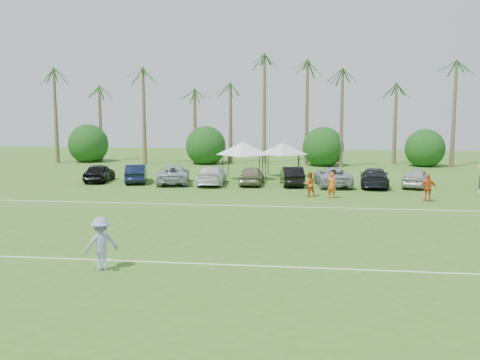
# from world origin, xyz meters

# --- Properties ---
(ground) EXTENTS (120.00, 120.00, 0.00)m
(ground) POSITION_xyz_m (0.00, 0.00, 0.00)
(ground) COLOR #3B691F
(ground) RESTS_ON ground
(field_lines) EXTENTS (80.00, 12.10, 0.01)m
(field_lines) POSITION_xyz_m (0.00, 8.00, 0.01)
(field_lines) COLOR white
(field_lines) RESTS_ON ground
(palm_tree_0) EXTENTS (2.40, 2.40, 8.90)m
(palm_tree_0) POSITION_xyz_m (-22.00, 38.00, 7.48)
(palm_tree_0) COLOR brown
(palm_tree_0) RESTS_ON ground
(palm_tree_1) EXTENTS (2.40, 2.40, 9.90)m
(palm_tree_1) POSITION_xyz_m (-17.00, 38.00, 8.35)
(palm_tree_1) COLOR brown
(palm_tree_1) RESTS_ON ground
(palm_tree_2) EXTENTS (2.40, 2.40, 10.90)m
(palm_tree_2) POSITION_xyz_m (-12.00, 38.00, 9.21)
(palm_tree_2) COLOR brown
(palm_tree_2) RESTS_ON ground
(palm_tree_3) EXTENTS (2.40, 2.40, 11.90)m
(palm_tree_3) POSITION_xyz_m (-8.00, 38.00, 10.06)
(palm_tree_3) COLOR brown
(palm_tree_3) RESTS_ON ground
(palm_tree_4) EXTENTS (2.40, 2.40, 8.90)m
(palm_tree_4) POSITION_xyz_m (-4.00, 38.00, 7.48)
(palm_tree_4) COLOR brown
(palm_tree_4) RESTS_ON ground
(palm_tree_5) EXTENTS (2.40, 2.40, 9.90)m
(palm_tree_5) POSITION_xyz_m (0.00, 38.00, 8.35)
(palm_tree_5) COLOR brown
(palm_tree_5) RESTS_ON ground
(palm_tree_6) EXTENTS (2.40, 2.40, 10.90)m
(palm_tree_6) POSITION_xyz_m (4.00, 38.00, 9.21)
(palm_tree_6) COLOR brown
(palm_tree_6) RESTS_ON ground
(palm_tree_7) EXTENTS (2.40, 2.40, 11.90)m
(palm_tree_7) POSITION_xyz_m (8.00, 38.00, 10.06)
(palm_tree_7) COLOR brown
(palm_tree_7) RESTS_ON ground
(palm_tree_8) EXTENTS (2.40, 2.40, 8.90)m
(palm_tree_8) POSITION_xyz_m (13.00, 38.00, 7.48)
(palm_tree_8) COLOR brown
(palm_tree_8) RESTS_ON ground
(palm_tree_9) EXTENTS (2.40, 2.40, 9.90)m
(palm_tree_9) POSITION_xyz_m (18.00, 38.00, 8.35)
(palm_tree_9) COLOR brown
(palm_tree_9) RESTS_ON ground
(bush_tree_0) EXTENTS (4.00, 4.00, 4.00)m
(bush_tree_0) POSITION_xyz_m (-19.00, 39.00, 1.80)
(bush_tree_0) COLOR brown
(bush_tree_0) RESTS_ON ground
(bush_tree_1) EXTENTS (4.00, 4.00, 4.00)m
(bush_tree_1) POSITION_xyz_m (-6.00, 39.00, 1.80)
(bush_tree_1) COLOR brown
(bush_tree_1) RESTS_ON ground
(bush_tree_2) EXTENTS (4.00, 4.00, 4.00)m
(bush_tree_2) POSITION_xyz_m (6.00, 39.00, 1.80)
(bush_tree_2) COLOR brown
(bush_tree_2) RESTS_ON ground
(bush_tree_3) EXTENTS (4.00, 4.00, 4.00)m
(bush_tree_3) POSITION_xyz_m (16.00, 39.00, 1.80)
(bush_tree_3) COLOR brown
(bush_tree_3) RESTS_ON ground
(sideline_player_a) EXTENTS (0.69, 0.54, 1.67)m
(sideline_player_a) POSITION_xyz_m (6.07, 17.38, 0.84)
(sideline_player_a) COLOR orange
(sideline_player_a) RESTS_ON ground
(sideline_player_b) EXTENTS (0.98, 0.89, 1.64)m
(sideline_player_b) POSITION_xyz_m (4.67, 17.89, 0.82)
(sideline_player_b) COLOR #D45D17
(sideline_player_b) RESTS_ON ground
(sideline_player_c) EXTENTS (1.01, 0.48, 1.68)m
(sideline_player_c) POSITION_xyz_m (11.89, 16.93, 0.84)
(sideline_player_c) COLOR #D64F17
(sideline_player_c) RESTS_ON ground
(canopy_tent_left) EXTENTS (4.39, 4.39, 3.55)m
(canopy_tent_left) POSITION_xyz_m (-0.58, 25.46, 3.04)
(canopy_tent_left) COLOR black
(canopy_tent_left) RESTS_ON ground
(canopy_tent_right) EXTENTS (4.10, 4.10, 3.32)m
(canopy_tent_right) POSITION_xyz_m (2.45, 27.98, 2.84)
(canopy_tent_right) COLOR black
(canopy_tent_right) RESTS_ON ground
(frisbee_player) EXTENTS (1.40, 1.26, 1.88)m
(frisbee_player) POSITION_xyz_m (-2.55, 0.84, 0.94)
(frisbee_player) COLOR #9891CD
(frisbee_player) RESTS_ON ground
(parked_car_0) EXTENTS (2.06, 4.27, 1.41)m
(parked_car_0) POSITION_xyz_m (-11.61, 23.05, 0.70)
(parked_car_0) COLOR black
(parked_car_0) RESTS_ON ground
(parked_car_1) EXTENTS (2.54, 4.51, 1.41)m
(parked_car_1) POSITION_xyz_m (-8.62, 23.01, 0.70)
(parked_car_1) COLOR black
(parked_car_1) RESTS_ON ground
(parked_car_2) EXTENTS (3.34, 5.44, 1.41)m
(parked_car_2) POSITION_xyz_m (-5.62, 22.79, 0.70)
(parked_car_2) COLOR #A8ACB6
(parked_car_2) RESTS_ON ground
(parked_car_3) EXTENTS (2.24, 4.96, 1.41)m
(parked_car_3) POSITION_xyz_m (-2.62, 22.61, 0.70)
(parked_car_3) COLOR white
(parked_car_3) RESTS_ON ground
(parked_car_4) EXTENTS (1.69, 4.14, 1.41)m
(parked_car_4) POSITION_xyz_m (0.37, 22.88, 0.70)
(parked_car_4) COLOR #7A7559
(parked_car_4) RESTS_ON ground
(parked_car_5) EXTENTS (2.07, 4.44, 1.41)m
(parked_car_5) POSITION_xyz_m (3.37, 22.99, 0.70)
(parked_car_5) COLOR black
(parked_car_5) RESTS_ON ground
(parked_car_6) EXTENTS (2.85, 5.28, 1.41)m
(parked_car_6) POSITION_xyz_m (6.36, 22.98, 0.70)
(parked_car_6) COLOR #9EA3AB
(parked_car_6) RESTS_ON ground
(parked_car_7) EXTENTS (2.38, 5.00, 1.41)m
(parked_car_7) POSITION_xyz_m (9.36, 22.84, 0.70)
(parked_car_7) COLOR black
(parked_car_7) RESTS_ON ground
(parked_car_8) EXTENTS (2.88, 4.45, 1.41)m
(parked_car_8) POSITION_xyz_m (12.36, 23.13, 0.70)
(parked_car_8) COLOR #B8B8B8
(parked_car_8) RESTS_ON ground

